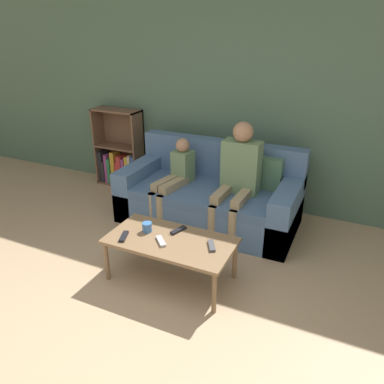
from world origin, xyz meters
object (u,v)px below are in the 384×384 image
at_px(coffee_table, 170,243).
at_px(person_child, 175,177).
at_px(couch, 211,198).
at_px(person_adult, 239,171).
at_px(bookshelf, 120,158).
at_px(tv_remote_0, 212,246).
at_px(cup_near, 147,227).
at_px(tv_remote_3, 178,230).
at_px(tv_remote_1, 161,241).
at_px(tv_remote_2, 124,236).

height_order(coffee_table, person_child, person_child).
relative_size(couch, person_adult, 1.64).
height_order(bookshelf, coffee_table, bookshelf).
height_order(person_child, tv_remote_0, person_child).
relative_size(cup_near, tv_remote_3, 0.50).
relative_size(couch, person_child, 2.09).
relative_size(bookshelf, tv_remote_1, 7.01).
bearing_deg(cup_near, person_adult, 65.06).
relative_size(couch, coffee_table, 1.80).
height_order(person_adult, tv_remote_2, person_adult).
xyz_separation_m(tv_remote_1, tv_remote_3, (0.05, 0.23, 0.00)).
distance_m(bookshelf, cup_near, 2.22).
height_order(couch, bookshelf, bookshelf).
bearing_deg(tv_remote_1, tv_remote_2, 147.05).
relative_size(tv_remote_0, tv_remote_3, 0.97).
distance_m(coffee_table, cup_near, 0.27).
xyz_separation_m(tv_remote_1, tv_remote_2, (-0.34, -0.07, 0.00)).
relative_size(bookshelf, person_adult, 0.89).
bearing_deg(tv_remote_3, bookshelf, 156.61).
height_order(person_child, tv_remote_1, person_child).
relative_size(person_adult, person_child, 1.27).
bearing_deg(bookshelf, person_adult, -16.90).
relative_size(person_adult, tv_remote_0, 7.11).
xyz_separation_m(tv_remote_0, tv_remote_1, (-0.42, -0.12, 0.00)).
distance_m(bookshelf, tv_remote_0, 2.67).
height_order(person_child, tv_remote_3, person_child).
xyz_separation_m(couch, person_adult, (0.35, -0.08, 0.41)).
distance_m(tv_remote_1, tv_remote_3, 0.24).
bearing_deg(bookshelf, tv_remote_2, -54.22).
bearing_deg(tv_remote_2, coffee_table, 0.84).
xyz_separation_m(coffee_table, tv_remote_0, (0.37, 0.04, 0.05)).
xyz_separation_m(person_adult, tv_remote_2, (-0.63, -1.25, -0.28)).
bearing_deg(coffee_table, cup_near, 171.92).
xyz_separation_m(person_adult, cup_near, (-0.50, -1.07, -0.25)).
distance_m(person_child, tv_remote_3, 1.01).
distance_m(cup_near, tv_remote_2, 0.23).
bearing_deg(coffee_table, tv_remote_1, -123.54).
bearing_deg(cup_near, tv_remote_1, -28.89).
xyz_separation_m(couch, bookshelf, (-1.61, 0.51, 0.10)).
distance_m(bookshelf, tv_remote_3, 2.31).
bearing_deg(cup_near, person_child, 103.21).
relative_size(person_child, tv_remote_1, 6.18).
distance_m(bookshelf, person_child, 1.41).
bearing_deg(tv_remote_1, cup_near, 106.83).
bearing_deg(person_child, tv_remote_3, -50.59).
relative_size(coffee_table, cup_near, 12.71).
bearing_deg(cup_near, tv_remote_3, 25.05).
height_order(bookshelf, tv_remote_0, bookshelf).
relative_size(coffee_table, tv_remote_0, 6.50).
height_order(bookshelf, tv_remote_3, bookshelf).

